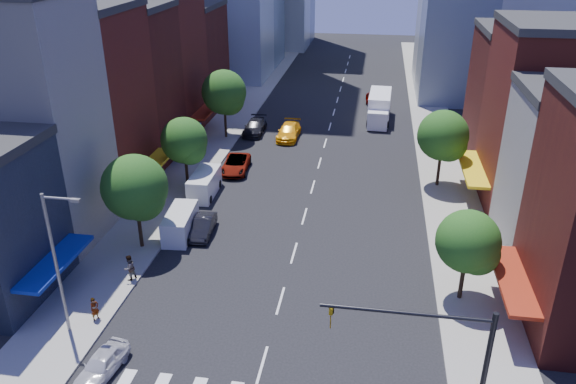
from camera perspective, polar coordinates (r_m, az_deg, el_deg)
name	(u,v)px	position (r m, az deg, el deg)	size (l,w,h in m)	color
ground	(262,365)	(32.59, -2.64, -17.12)	(220.00, 220.00, 0.00)	black
sidewalk_left	(227,126)	(69.50, -6.26, 6.68)	(5.00, 120.00, 0.15)	gray
sidewalk_right	(436,137)	(67.61, 14.78, 5.45)	(5.00, 120.00, 0.15)	gray
bldg_left_1	(11,124)	(46.01, -26.34, 6.22)	(12.00, 8.00, 18.00)	#B9B5AB
bldg_left_2	(71,105)	(53.11, -21.16, 8.28)	(12.00, 9.00, 16.00)	maroon
bldg_left_3	(114,86)	(60.47, -17.24, 10.25)	(12.00, 8.00, 15.00)	#4B1512
bldg_left_4	(145,59)	(67.78, -14.30, 12.98)	(12.00, 9.00, 17.00)	maroon
bldg_left_5	(175,59)	(76.83, -11.43, 13.09)	(12.00, 10.00, 13.00)	#4B1512
bldg_right_2	(566,121)	(52.16, 26.42, 6.46)	(12.00, 10.00, 15.00)	maroon
bldg_right_3	(535,100)	(61.66, 23.82, 8.54)	(12.00, 10.00, 13.00)	#4B1512
streetlight	(58,256)	(34.18, -22.37, -6.06)	(2.25, 0.25, 9.00)	slate
tree_left_near	(137,190)	(41.87, -15.13, 0.20)	(4.80, 4.80, 7.30)	black
tree_left_mid	(186,142)	(51.43, -10.36, 4.97)	(4.20, 4.20, 6.65)	black
tree_left_far	(225,94)	(63.96, -6.40, 9.85)	(5.00, 5.00, 7.75)	black
tree_right_near	(470,244)	(36.71, 18.03, -5.08)	(4.00, 4.00, 6.20)	black
tree_right_far	(444,138)	(52.74, 15.61, 5.34)	(4.60, 4.60, 7.20)	black
parked_car_front	(102,364)	(33.18, -18.38, -16.25)	(1.54, 3.82, 1.30)	silver
parked_car_second	(203,226)	(44.73, -8.62, -3.48)	(1.45, 4.17, 1.37)	black
parked_car_third	(236,164)	(56.01, -5.32, 2.82)	(2.45, 5.32, 1.48)	#999999
parked_car_rear	(255,127)	(66.65, -3.39, 6.63)	(2.22, 5.45, 1.58)	black
cargo_van_near	(180,224)	(44.70, -10.92, -3.23)	(2.28, 4.90, 2.03)	silver
cargo_van_far	(204,185)	(51.10, -8.53, 0.75)	(2.11, 4.99, 2.11)	white
taxi	(289,131)	(64.86, 0.09, 6.17)	(2.30, 5.66, 1.64)	#FFAE0D
traffic_car_oncoming	(377,119)	(70.31, 9.00, 7.37)	(1.72, 4.92, 1.62)	black
traffic_car_far	(372,97)	(79.94, 8.58, 9.52)	(1.78, 4.43, 1.51)	#999999
box_truck	(379,108)	(71.77, 9.25, 8.40)	(2.90, 8.64, 3.45)	white
pedestrian_near	(95,309)	(36.88, -19.04, -11.15)	(0.56, 0.37, 1.53)	#999999
pedestrian_far	(129,268)	(39.90, -15.82, -7.41)	(0.90, 0.70, 1.84)	#999999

